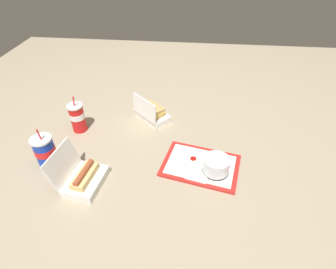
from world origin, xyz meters
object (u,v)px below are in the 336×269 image
Objects in this scene: clamshell_sandwich_back at (152,113)px; food_tray at (201,165)px; plastic_fork at (201,153)px; soda_cup_corner at (45,152)px; cake_container at (216,166)px; soda_cup_right at (77,117)px; ketchup_cup at (193,160)px; clamshell_hotdog_center at (83,178)px.

food_tray is at bearing -51.56° from clamshell_sandwich_back.
clamshell_sandwich_back reaches higher than plastic_fork.
plastic_fork is at bearing 11.15° from soda_cup_corner.
cake_container is at bearing -28.26° from food_tray.
plastic_fork is at bearing -44.30° from clamshell_sandwich_back.
cake_container is at bearing -18.94° from soda_cup_right.
ketchup_cup reaches higher than plastic_fork.
plastic_fork is at bearing 24.94° from clamshell_hotdog_center.
clamshell_sandwich_back reaches higher than food_tray.
soda_cup_corner reaches higher than cake_container.
soda_cup_right is (-0.77, 0.27, 0.04)m from cake_container.
food_tray is at bearing 4.98° from soda_cup_corner.
cake_container is 0.56m from clamshell_sandwich_back.
clamshell_sandwich_back reaches higher than cake_container.
ketchup_cup is 0.72m from soda_cup_corner.
food_tray is 3.79× the size of plastic_fork.
ketchup_cup is at bearing 6.24° from soda_cup_corner.
plastic_fork is 0.48× the size of soda_cup_corner.
clamshell_hotdog_center reaches higher than plastic_fork.
food_tray is 3.23× the size of cake_container.
clamshell_hotdog_center reaches higher than clamshell_sandwich_back.
soda_cup_right is at bearing 162.05° from ketchup_cup.
cake_container reaches higher than ketchup_cup.
clamshell_hotdog_center is (-0.54, -0.17, 0.04)m from food_tray.
cake_container is 3.22× the size of ketchup_cup.
soda_cup_right reaches higher than clamshell_sandwich_back.
plastic_fork is at bearing 119.32° from cake_container.
plastic_fork is (0.04, 0.07, -0.01)m from ketchup_cup.
ketchup_cup is 0.45m from clamshell_sandwich_back.
plastic_fork is 0.49× the size of clamshell_hotdog_center.
cake_container is 0.62m from clamshell_hotdog_center.
food_tray is 1.81× the size of soda_cup_right.
ketchup_cup is 0.18× the size of clamshell_hotdog_center.
soda_cup_corner is at bearing -135.46° from clamshell_sandwich_back.
soda_cup_right is at bearing 80.78° from soda_cup_corner.
ketchup_cup is (-0.11, 0.05, -0.02)m from cake_container.
cake_container is 0.57× the size of clamshell_hotdog_center.
plastic_fork reaches higher than food_tray.
clamshell_hotdog_center reaches higher than ketchup_cup.
soda_cup_right is at bearing 112.84° from clamshell_hotdog_center.
ketchup_cup is 0.08m from plastic_fork.
soda_cup_corner is at bearing -99.22° from soda_cup_right.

